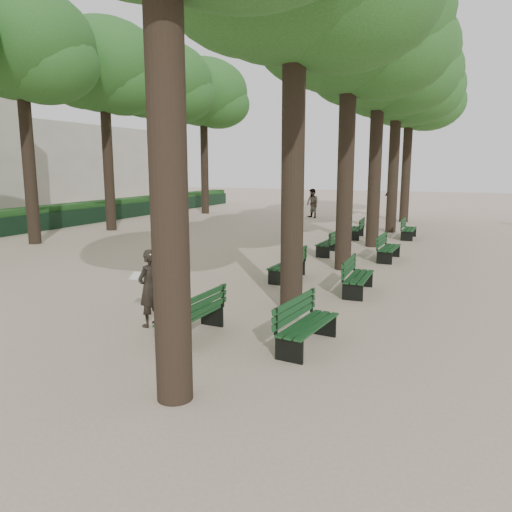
% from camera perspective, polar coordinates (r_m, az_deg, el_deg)
% --- Properties ---
extents(ground, '(120.00, 120.00, 0.00)m').
position_cam_1_polar(ground, '(9.91, -10.30, -9.47)').
color(ground, '#C8AE97').
rests_on(ground, ground).
extents(tree_central_2, '(6.00, 6.00, 9.95)m').
position_cam_1_polar(tree_central_2, '(16.72, 10.74, 25.14)').
color(tree_central_2, '#33261C').
rests_on(tree_central_2, ground).
extents(tree_central_3, '(6.00, 6.00, 9.95)m').
position_cam_1_polar(tree_central_3, '(21.49, 13.96, 21.64)').
color(tree_central_3, '#33261C').
rests_on(tree_central_3, ground).
extents(tree_central_4, '(6.00, 6.00, 9.95)m').
position_cam_1_polar(tree_central_4, '(26.34, 15.92, 19.39)').
color(tree_central_4, '#33261C').
rests_on(tree_central_4, ground).
extents(tree_central_5, '(6.00, 6.00, 9.95)m').
position_cam_1_polar(tree_central_5, '(31.24, 17.24, 17.83)').
color(tree_central_5, '#33261C').
rests_on(tree_central_5, ground).
extents(tree_far_2, '(6.00, 6.00, 10.45)m').
position_cam_1_polar(tree_far_2, '(23.84, -25.43, 21.03)').
color(tree_far_2, '#33261C').
rests_on(tree_far_2, ground).
extents(tree_far_3, '(6.00, 6.00, 10.45)m').
position_cam_1_polar(tree_far_3, '(27.39, -17.08, 20.02)').
color(tree_far_3, '#33261C').
rests_on(tree_far_3, ground).
extents(tree_far_4, '(6.00, 6.00, 10.45)m').
position_cam_1_polar(tree_far_4, '(31.34, -10.81, 18.99)').
color(tree_far_4, '#33261C').
rests_on(tree_far_4, ground).
extents(tree_far_5, '(6.00, 6.00, 10.45)m').
position_cam_1_polar(tree_far_5, '(35.56, -6.05, 18.05)').
color(tree_far_5, '#33261C').
rests_on(tree_far_5, ground).
extents(bench_left_0, '(0.62, 1.82, 0.92)m').
position_cam_1_polar(bench_left_0, '(9.94, -7.35, -7.67)').
color(bench_left_0, black).
rests_on(bench_left_0, ground).
extents(bench_left_1, '(0.64, 1.82, 0.92)m').
position_cam_1_polar(bench_left_1, '(14.73, 3.59, -1.67)').
color(bench_left_1, black).
rests_on(bench_left_1, ground).
extents(bench_left_2, '(0.62, 1.81, 0.92)m').
position_cam_1_polar(bench_left_2, '(19.06, 8.34, 0.99)').
color(bench_left_2, black).
rests_on(bench_left_2, ground).
extents(bench_left_3, '(0.71, 1.84, 0.92)m').
position_cam_1_polar(bench_left_3, '(23.52, 11.33, 2.66)').
color(bench_left_3, black).
rests_on(bench_left_3, ground).
extents(bench_right_0, '(0.76, 1.85, 0.92)m').
position_cam_1_polar(bench_right_0, '(9.35, 5.93, -8.82)').
color(bench_right_0, black).
rests_on(bench_right_0, ground).
extents(bench_right_1, '(0.64, 1.82, 0.92)m').
position_cam_1_polar(bench_right_1, '(13.42, 11.62, -3.06)').
color(bench_right_1, black).
rests_on(bench_right_1, ground).
extents(bench_right_2, '(0.62, 1.81, 0.92)m').
position_cam_1_polar(bench_right_2, '(18.30, 14.94, 0.36)').
color(bench_right_2, black).
rests_on(bench_right_2, ground).
extents(bench_right_3, '(0.59, 1.81, 0.92)m').
position_cam_1_polar(bench_right_3, '(23.99, 17.06, 2.55)').
color(bench_right_3, black).
rests_on(bench_right_3, ground).
extents(man_with_map, '(0.63, 0.68, 1.63)m').
position_cam_1_polar(man_with_map, '(10.62, -12.10, -3.59)').
color(man_with_map, black).
rests_on(man_with_map, ground).
extents(pedestrian_b, '(0.37, 1.10, 1.70)m').
position_cam_1_polar(pedestrian_b, '(32.70, 14.98, 5.62)').
color(pedestrian_b, '#262628').
rests_on(pedestrian_b, ground).
extents(pedestrian_a, '(0.96, 0.81, 1.86)m').
position_cam_1_polar(pedestrian_a, '(32.28, 6.47, 6.00)').
color(pedestrian_a, '#262628').
rests_on(pedestrian_a, ground).
extents(fence, '(0.08, 42.00, 0.90)m').
position_cam_1_polar(fence, '(27.73, -23.66, 3.50)').
color(fence, black).
rests_on(fence, ground).
extents(hedge, '(1.20, 42.00, 1.20)m').
position_cam_1_polar(hedge, '(28.23, -24.65, 3.84)').
color(hedge, '#194819').
rests_on(hedge, ground).
extents(building_far, '(12.00, 16.00, 7.00)m').
position_cam_1_polar(building_far, '(53.72, -22.21, 9.75)').
color(building_far, '#B7B2A3').
rests_on(building_far, ground).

